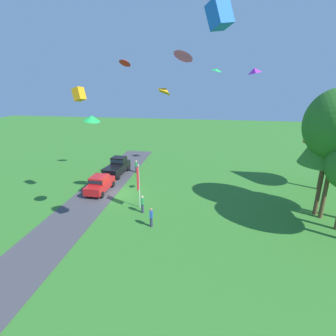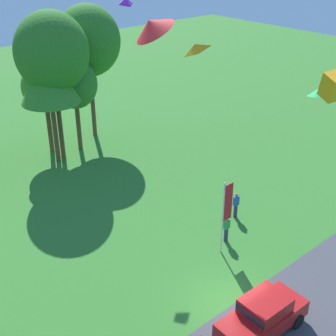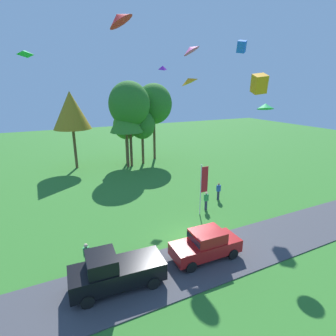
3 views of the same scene
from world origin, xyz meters
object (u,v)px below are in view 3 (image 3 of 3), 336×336
person_beside_suv (206,201)px  flag_banner (203,183)px  tree_far_left (154,104)px  kite_delta_trailing_tail (265,106)px  tree_right_of_center (126,116)px  tree_far_right (142,125)px  car_sedan_far_end (206,243)px  person_on_lawn (87,256)px  tree_center_back (129,104)px  kite_diamond_near_flag (163,68)px  tree_lone_near (71,110)px  tree_left_of_center (126,126)px  kite_box_over_trees (259,84)px  kite_diamond_topmost (25,53)px  kite_delta_low_drifter (191,49)px  kite_box_mid_center (242,47)px  kite_delta_high_left (119,18)px  kite_diamond_high_right (188,81)px  car_pickup_by_flagpole (114,270)px  person_watching_sky (218,191)px

person_beside_suv → flag_banner: size_ratio=0.38×
tree_far_left → kite_delta_trailing_tail: tree_far_left is taller
tree_right_of_center → tree_far_right: bearing=18.2°
car_sedan_far_end → person_on_lawn: bearing=162.5°
flag_banner → tree_far_right: bearing=86.5°
tree_center_back → tree_right_of_center: bearing=-156.2°
tree_right_of_center → kite_diamond_near_flag: (2.10, -6.93, 5.44)m
car_sedan_far_end → tree_lone_near: 25.46m
tree_lone_near → tree_left_of_center: 7.28m
car_sedan_far_end → person_beside_suv: bearing=56.1°
kite_box_over_trees → person_beside_suv: bearing=87.1°
kite_diamond_topmost → kite_delta_low_drifter: kite_delta_low_drifter is taller
tree_far_right → kite_box_mid_center: (7.40, -10.62, 9.07)m
person_beside_suv → kite_delta_low_drifter: kite_delta_low_drifter is taller
tree_center_back → kite_box_over_trees: bearing=-86.5°
kite_delta_high_left → kite_diamond_high_right: size_ratio=1.24×
tree_left_of_center → tree_lone_near: bearing=174.3°
kite_delta_high_left → tree_right_of_center: bearing=72.8°
tree_far_left → kite_delta_high_left: size_ratio=8.44×
car_sedan_far_end → kite_diamond_topmost: kite_diamond_topmost is taller
car_pickup_by_flagpole → car_sedan_far_end: (5.89, 0.05, -0.07)m
tree_far_right → tree_far_left: (2.50, 1.69, 2.69)m
kite_delta_high_left → person_on_lawn: bearing=-179.2°
person_on_lawn → kite_delta_high_left: bearing=0.8°
flag_banner → kite_delta_low_drifter: (0.92, 4.15, 10.76)m
person_beside_suv → tree_left_of_center: size_ratio=0.23×
person_watching_sky → kite_delta_trailing_tail: size_ratio=1.41×
car_sedan_far_end → tree_left_of_center: tree_left_of_center is taller
tree_far_right → kite_diamond_near_flag: kite_diamond_near_flag is taller
car_pickup_by_flagpole → tree_right_of_center: (7.61, 21.59, 5.86)m
tree_far_left → flag_banner: (-3.56, -18.77, -5.34)m
kite_delta_low_drifter → kite_delta_trailing_tail: 8.34m
tree_center_back → kite_delta_low_drifter: (1.75, -12.39, 5.25)m
person_on_lawn → kite_box_over_trees: bearing=-9.1°
tree_center_back → kite_delta_trailing_tail: tree_center_back is taller
kite_diamond_high_right → kite_diamond_topmost: bearing=159.9°
kite_diamond_near_flag → kite_diamond_high_right: (-0.86, -6.77, -1.45)m
flag_banner → kite_diamond_near_flag: (0.67, 9.34, 9.59)m
car_pickup_by_flagpole → kite_diamond_topmost: bearing=103.3°
car_sedan_far_end → kite_delta_high_left: (-4.27, 2.22, 12.63)m
kite_box_over_trees → person_watching_sky: bearing=68.7°
tree_left_of_center → kite_box_over_trees: bearing=-86.5°
person_beside_suv → tree_right_of_center: bearing=97.8°
kite_diamond_high_right → kite_delta_trailing_tail: size_ratio=0.87×
car_pickup_by_flagpole → person_beside_suv: 11.38m
person_beside_suv → tree_left_of_center: bearing=95.4°
person_watching_sky → kite_box_over_trees: bearing=-111.3°
flag_banner → kite_diamond_high_right: bearing=94.2°
person_beside_suv → tree_lone_near: size_ratio=0.17×
person_watching_sky → kite_delta_trailing_tail: kite_delta_trailing_tail is taller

